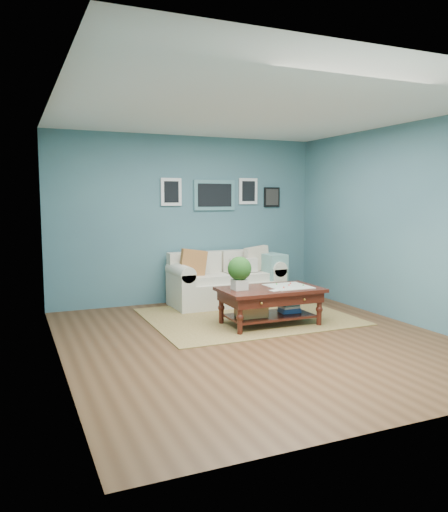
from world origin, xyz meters
TOP-DOWN VIEW (x-y plane):
  - room_shell at (0.01, 0.06)m, footprint 5.00×5.02m
  - area_rug at (0.41, 1.08)m, footprint 2.80×2.24m
  - loveseat at (0.55, 2.02)m, footprint 1.82×0.83m
  - coffee_table at (0.41, 0.56)m, footprint 1.35×0.79m

SIDE VIEW (x-z plane):
  - area_rug at x=0.41m, z-range 0.00..0.01m
  - loveseat at x=0.55m, z-range -0.09..0.85m
  - coffee_table at x=0.41m, z-range -0.05..0.89m
  - room_shell at x=0.01m, z-range 0.01..2.71m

